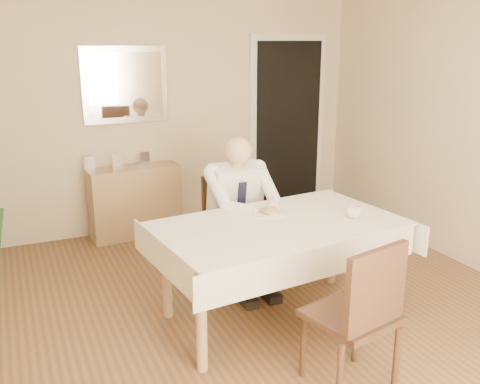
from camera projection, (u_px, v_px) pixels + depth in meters
name	position (u px, v px, depth m)	size (l,w,h in m)	color
room	(263.00, 153.00, 3.38)	(5.00, 5.02, 2.60)	brown
doorway	(287.00, 127.00, 6.23)	(0.96, 0.07, 2.10)	white
mirror	(125.00, 85.00, 5.35)	(0.86, 0.04, 0.76)	silver
dining_table	(278.00, 234.00, 3.77)	(1.82, 1.20, 0.75)	#97764D
chair_far	(230.00, 221.00, 4.59)	(0.42, 0.42, 0.88)	#3B2515
chair_near	(361.00, 311.00, 2.97)	(0.54, 0.54, 0.95)	#3B2515
seated_man	(244.00, 208.00, 4.28)	(0.48, 0.72, 1.24)	white
plate	(269.00, 213.00, 3.92)	(0.26, 0.26, 0.02)	white
food	(269.00, 210.00, 3.92)	(0.14, 0.14, 0.06)	olive
knife	(278.00, 213.00, 3.88)	(0.01, 0.01, 0.13)	silver
fork	(268.00, 214.00, 3.85)	(0.01, 0.01, 0.13)	silver
coffee_mug	(353.00, 212.00, 3.85)	(0.11, 0.11, 0.09)	white
sideboard	(135.00, 201.00, 5.55)	(0.92, 0.31, 0.74)	#97764D
photo_frame_left	(89.00, 163.00, 5.30)	(0.10, 0.02, 0.14)	silver
photo_frame_center	(117.00, 161.00, 5.41)	(0.10, 0.02, 0.14)	silver
photo_frame_right	(145.00, 159.00, 5.51)	(0.10, 0.02, 0.14)	silver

